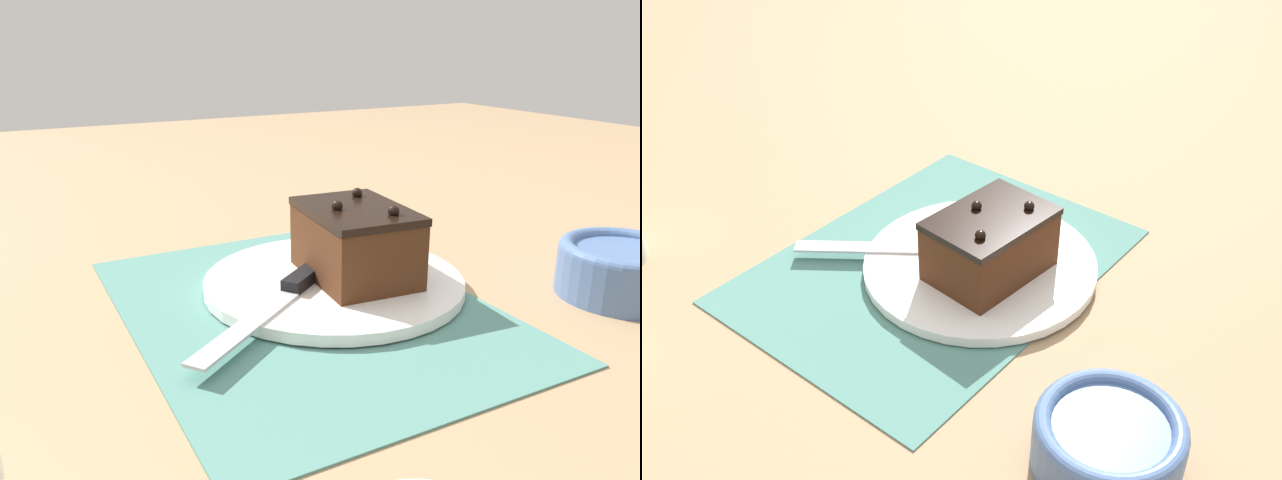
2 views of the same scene
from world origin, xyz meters
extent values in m
plane|color=#9E7F5B|center=(0.00, 0.00, 0.00)|extent=(3.00, 3.00, 0.00)
cube|color=slate|center=(0.00, 0.00, 0.00)|extent=(0.46, 0.34, 0.00)
cylinder|color=white|center=(-0.02, 0.05, 0.01)|extent=(0.28, 0.28, 0.01)
cube|color=#472614|center=(-0.02, 0.07, 0.05)|extent=(0.14, 0.11, 0.07)
cube|color=black|center=(-0.02, 0.07, 0.09)|extent=(0.15, 0.11, 0.01)
sphere|color=black|center=(-0.05, 0.10, 0.10)|extent=(0.01, 0.01, 0.01)
sphere|color=black|center=(-0.02, 0.05, 0.10)|extent=(0.01, 0.01, 0.01)
sphere|color=black|center=(0.03, 0.09, 0.10)|extent=(0.01, 0.01, 0.01)
cube|color=black|center=(-0.02, 0.02, 0.02)|extent=(0.06, 0.07, 0.01)
cube|color=#B7BABF|center=(0.05, -0.08, 0.02)|extent=(0.12, 0.14, 0.00)
cylinder|color=#4C6B9E|center=(0.13, 0.31, 0.02)|extent=(0.13, 0.13, 0.05)
torus|color=#4C6B9E|center=(0.13, 0.31, 0.05)|extent=(0.13, 0.13, 0.02)
camera|label=1|loc=(0.52, -0.26, 0.26)|focal=35.00mm
camera|label=2|loc=(0.55, 0.49, 0.55)|focal=42.00mm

